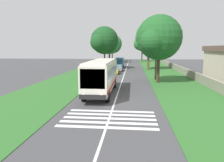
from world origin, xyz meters
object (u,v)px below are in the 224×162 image
(roadside_tree_left_2, at_px, (104,41))
(roadside_tree_left_0, at_px, (112,44))
(roadside_tree_right_1, at_px, (148,37))
(roadside_tree_right_0, at_px, (158,39))
(trailing_car_0, at_px, (114,70))
(coach_bus, at_px, (102,75))
(utility_pole, at_px, (156,56))
(trailing_car_1, at_px, (118,68))
(roadside_tree_left_1, at_px, (109,45))
(trailing_minibus_0, at_px, (120,61))
(roadside_tree_right_2, at_px, (142,44))

(roadside_tree_left_2, bearing_deg, roadside_tree_left_0, 2.12)
(roadside_tree_right_1, bearing_deg, roadside_tree_right_0, -179.40)
(trailing_car_0, bearing_deg, roadside_tree_right_0, -144.63)
(coach_bus, bearing_deg, utility_pole, -31.33)
(trailing_car_1, relative_size, roadside_tree_left_0, 0.42)
(roadside_tree_left_1, relative_size, roadside_tree_right_0, 1.01)
(coach_bus, distance_m, trailing_car_1, 24.31)
(roadside_tree_right_0, xyz_separation_m, utility_pole, (3.39, -0.13, -2.54))
(trailing_car_0, xyz_separation_m, trailing_minibus_0, (14.91, -0.16, 0.88))
(trailing_car_1, distance_m, roadside_tree_left_0, 34.74)
(trailing_car_0, distance_m, roadside_tree_left_2, 11.62)
(utility_pole, bearing_deg, roadside_tree_left_1, 17.71)
(trailing_minibus_0, bearing_deg, utility_pole, -161.57)
(roadside_tree_right_1, height_order, roadside_tree_right_2, roadside_tree_right_1)
(trailing_car_1, height_order, roadside_tree_left_2, roadside_tree_left_2)
(roadside_tree_right_0, bearing_deg, roadside_tree_left_2, 28.42)
(trailing_car_1, relative_size, roadside_tree_right_2, 0.43)
(trailing_car_1, height_order, roadside_tree_right_0, roadside_tree_right_0)
(roadside_tree_right_0, relative_size, roadside_tree_right_2, 0.98)
(trailing_car_0, bearing_deg, trailing_car_1, -4.60)
(roadside_tree_left_2, relative_size, utility_pole, 1.37)
(roadside_tree_right_1, distance_m, utility_pole, 16.17)
(roadside_tree_right_1, bearing_deg, roadside_tree_left_2, 87.16)
(coach_bus, bearing_deg, roadside_tree_right_1, -13.98)
(trailing_car_0, distance_m, utility_pole, 10.63)
(roadside_tree_right_1, xyz_separation_m, utility_pole, (-15.71, -0.33, -3.81))
(roadside_tree_right_0, xyz_separation_m, roadside_tree_right_2, (50.68, 0.43, 0.39))
(coach_bus, distance_m, trailing_car_0, 18.75)
(roadside_tree_right_0, bearing_deg, roadside_tree_left_0, 13.27)
(trailing_car_0, relative_size, roadside_tree_left_1, 0.43)
(roadside_tree_left_0, bearing_deg, trailing_car_1, -171.81)
(trailing_car_1, bearing_deg, roadside_tree_right_2, -10.44)
(roadside_tree_left_2, bearing_deg, roadside_tree_left_1, 3.31)
(trailing_minibus_0, distance_m, roadside_tree_right_2, 26.88)
(trailing_minibus_0, height_order, roadside_tree_right_0, roadside_tree_right_0)
(roadside_tree_right_1, bearing_deg, roadside_tree_right_2, 0.42)
(coach_bus, relative_size, roadside_tree_right_2, 1.11)
(roadside_tree_left_2, height_order, roadside_tree_right_2, roadside_tree_left_2)
(coach_bus, height_order, roadside_tree_right_0, roadside_tree_right_0)
(roadside_tree_left_0, xyz_separation_m, roadside_tree_left_2, (-30.14, -1.12, 0.21))
(trailing_car_1, height_order, roadside_tree_left_0, roadside_tree_left_0)
(roadside_tree_right_2, xyz_separation_m, utility_pole, (-47.30, -0.56, -2.93))
(trailing_car_1, bearing_deg, trailing_car_0, 175.40)
(roadside_tree_left_0, height_order, roadside_tree_left_1, roadside_tree_left_0)
(trailing_car_0, distance_m, roadside_tree_right_2, 41.44)
(trailing_car_1, bearing_deg, coach_bus, 179.53)
(roadside_tree_right_2, bearing_deg, coach_bus, 173.61)
(coach_bus, relative_size, roadside_tree_left_0, 1.08)
(roadside_tree_left_0, height_order, roadside_tree_left_2, roadside_tree_left_0)
(roadside_tree_left_2, xyz_separation_m, roadside_tree_right_0, (-19.61, -10.61, -0.31))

